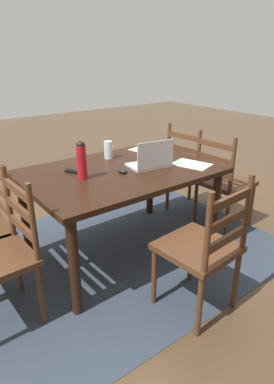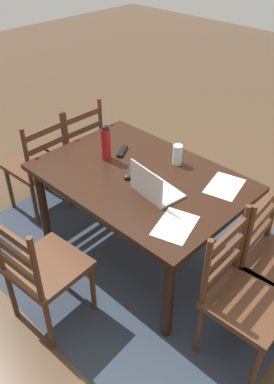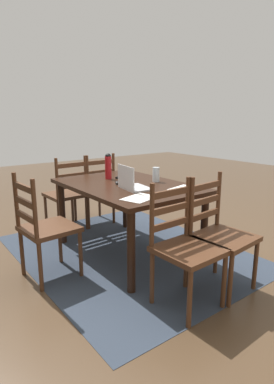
% 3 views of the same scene
% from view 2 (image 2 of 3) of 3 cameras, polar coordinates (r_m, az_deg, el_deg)
% --- Properties ---
extents(ground_plane, '(14.00, 14.00, 0.00)m').
position_cam_2_polar(ground_plane, '(3.33, 0.38, -8.32)').
color(ground_plane, brown).
extents(area_rug, '(2.56, 2.02, 0.01)m').
position_cam_2_polar(area_rug, '(3.33, 0.38, -8.29)').
color(area_rug, '#333D4C').
rests_on(area_rug, ground).
extents(dining_table, '(1.48, 1.03, 0.74)m').
position_cam_2_polar(dining_table, '(2.91, 0.43, 0.95)').
color(dining_table, black).
rests_on(dining_table, ground).
extents(chair_left_far, '(0.45, 0.45, 0.95)m').
position_cam_2_polar(chair_left_far, '(2.48, 14.85, -14.39)').
color(chair_left_far, '#56331E').
rests_on(chair_left_far, ground).
extents(chair_right_near, '(0.44, 0.44, 0.95)m').
position_cam_2_polar(chair_right_near, '(3.79, -8.76, 6.05)').
color(chair_right_near, '#56331E').
rests_on(chair_right_near, ground).
extents(chair_far_head, '(0.47, 0.47, 0.95)m').
position_cam_2_polar(chair_far_head, '(2.62, -13.28, -10.60)').
color(chair_far_head, '#56331E').
rests_on(chair_far_head, ground).
extents(chair_right_far, '(0.46, 0.46, 0.95)m').
position_cam_2_polar(chair_right_far, '(3.60, -13.84, 3.62)').
color(chair_right_far, '#56331E').
rests_on(chair_right_far, ground).
extents(laptop, '(0.35, 0.26, 0.23)m').
position_cam_2_polar(laptop, '(2.64, 2.29, 0.65)').
color(laptop, silver).
rests_on(laptop, dining_table).
extents(water_bottle, '(0.07, 0.07, 0.28)m').
position_cam_2_polar(water_bottle, '(2.99, -4.46, 7.16)').
color(water_bottle, red).
rests_on(water_bottle, dining_table).
extents(drinking_glass, '(0.07, 0.07, 0.15)m').
position_cam_2_polar(drinking_glass, '(2.97, 5.78, 5.32)').
color(drinking_glass, silver).
rests_on(drinking_glass, dining_table).
extents(computer_mouse, '(0.07, 0.10, 0.03)m').
position_cam_2_polar(computer_mouse, '(2.83, -1.06, 2.39)').
color(computer_mouse, black).
rests_on(computer_mouse, dining_table).
extents(tv_remote, '(0.12, 0.17, 0.02)m').
position_cam_2_polar(tv_remote, '(3.13, -2.11, 5.82)').
color(tv_remote, black).
rests_on(tv_remote, dining_table).
extents(paper_stack_left, '(0.29, 0.34, 0.00)m').
position_cam_2_polar(paper_stack_left, '(2.43, 5.46, -4.79)').
color(paper_stack_left, white).
rests_on(paper_stack_left, dining_table).
extents(paper_stack_right, '(0.27, 0.34, 0.00)m').
position_cam_2_polar(paper_stack_right, '(2.81, 12.35, 0.81)').
color(paper_stack_right, white).
rests_on(paper_stack_right, dining_table).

